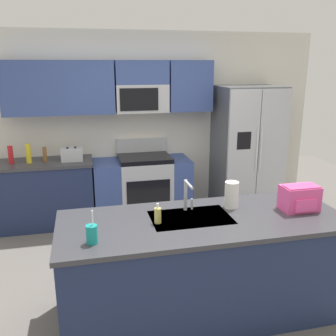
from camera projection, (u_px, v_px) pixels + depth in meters
The scene contains 15 objects.
ground_plane at pixel (179, 282), 3.81m from camera, with size 9.00×9.00×0.00m, color #66605B.
kitchen_wall_unit at pixel (133, 113), 5.33m from camera, with size 5.20×0.43×2.60m.
back_counter at pixel (45, 193), 5.07m from camera, with size 1.30×0.63×0.90m.
range_oven at pixel (142, 187), 5.37m from camera, with size 1.36×0.61×1.10m.
refrigerator at pixel (247, 150), 5.51m from camera, with size 0.90×0.76×1.85m.
island_counter at pixel (202, 266), 3.26m from camera, with size 2.43×0.94×0.90m.
toaster at pixel (72, 154), 4.96m from camera, with size 0.28×0.16×0.18m.
pepper_mill at pixel (45, 154), 4.93m from camera, with size 0.05×0.05×0.20m, color brown.
bottle_red at pixel (11, 155), 4.82m from camera, with size 0.07×0.07×0.23m, color red.
bottle_yellow at pixel (28, 153), 4.85m from camera, with size 0.07×0.07×0.25m, color yellow.
sink_faucet at pixel (187, 193), 3.25m from camera, with size 0.08×0.21×0.28m.
drink_cup_teal at pixel (92, 234), 2.69m from camera, with size 0.08×0.08×0.26m.
soap_dispenser at pixel (158, 215), 3.03m from camera, with size 0.06×0.06×0.17m.
paper_towel_roll at pixel (231, 195), 3.36m from camera, with size 0.12×0.12×0.24m, color white.
backpack at pixel (300, 198), 3.29m from camera, with size 0.32×0.22×0.23m.
Camera 1 is at (-0.86, -3.24, 2.17)m, focal length 39.86 mm.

